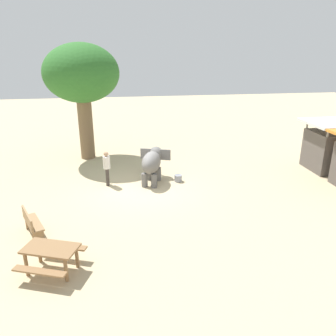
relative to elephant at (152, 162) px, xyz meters
The scene contains 8 objects.
ground_plane 1.31m from the elephant, 41.40° to the right, with size 60.00×60.00×0.00m, color tan.
elephant is the anchor object (origin of this frame).
person_handler 2.11m from the elephant, 87.24° to the right, with size 0.51×0.32×1.62m.
shade_tree_main 6.49m from the elephant, 142.54° to the right, with size 4.40×4.03×6.30m.
wooden_bench 6.22m from the elephant, 47.63° to the right, with size 1.44×0.94×0.88m.
picnic_table_near 7.27m from the elephant, 29.66° to the right, with size 1.92×1.93×0.78m.
market_stall_white 9.14m from the elephant, 91.68° to the left, with size 2.50×2.50×2.52m.
feed_bucket 1.46m from the elephant, 81.59° to the left, with size 0.36×0.36×0.32m, color gray.
Camera 1 is at (14.06, -1.02, 6.03)m, focal length 35.80 mm.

